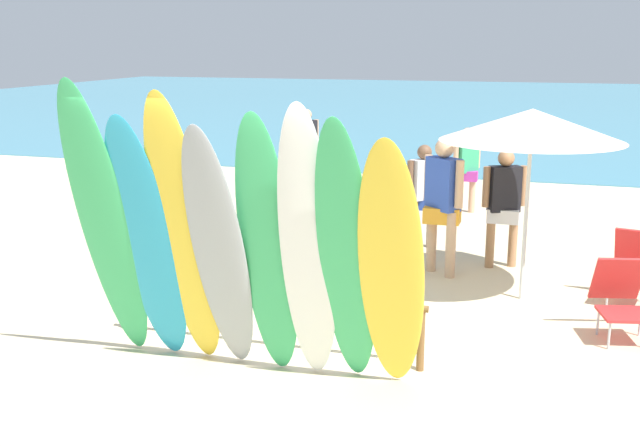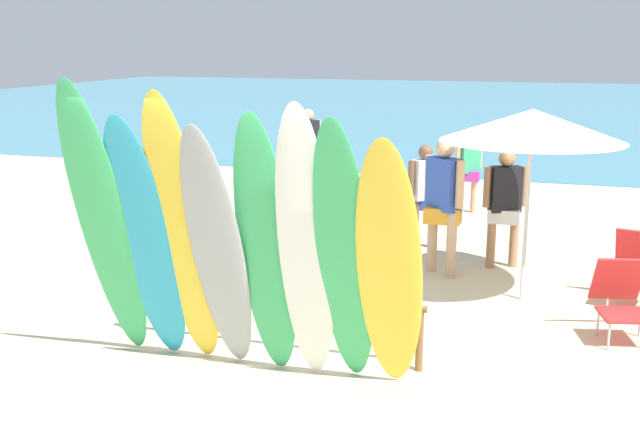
% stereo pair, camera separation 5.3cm
% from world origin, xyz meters
% --- Properties ---
extents(ground, '(60.00, 60.00, 0.00)m').
position_xyz_m(ground, '(0.00, 14.00, 0.00)').
color(ground, beige).
extents(ocean_water, '(60.00, 40.00, 0.02)m').
position_xyz_m(ocean_water, '(0.00, 30.10, 0.01)').
color(ocean_water, teal).
rests_on(ocean_water, ground).
extents(surfboard_rack, '(2.99, 0.07, 0.63)m').
position_xyz_m(surfboard_rack, '(0.00, 0.00, 0.50)').
color(surfboard_rack, brown).
rests_on(surfboard_rack, ground).
extents(surfboard_green_0, '(0.55, 1.06, 2.67)m').
position_xyz_m(surfboard_green_0, '(-1.26, -0.77, 1.34)').
color(surfboard_green_0, '#38B266').
rests_on(surfboard_green_0, ground).
extents(surfboard_teal_1, '(0.56, 0.88, 2.38)m').
position_xyz_m(surfboard_teal_1, '(-0.90, -0.69, 1.19)').
color(surfboard_teal_1, '#289EC6').
rests_on(surfboard_teal_1, ground).
extents(surfboard_yellow_2, '(0.54, 0.95, 2.58)m').
position_xyz_m(surfboard_yellow_2, '(-0.53, -0.70, 1.29)').
color(surfboard_yellow_2, yellow).
rests_on(surfboard_yellow_2, ground).
extents(surfboard_grey_3, '(0.50, 0.95, 2.33)m').
position_xyz_m(surfboard_grey_3, '(-0.20, -0.72, 1.17)').
color(surfboard_grey_3, '#999EA3').
rests_on(surfboard_grey_3, ground).
extents(surfboard_green_4, '(0.52, 0.78, 2.42)m').
position_xyz_m(surfboard_green_4, '(0.22, -0.66, 1.21)').
color(surfboard_green_4, '#38B266').
rests_on(surfboard_green_4, ground).
extents(surfboard_white_5, '(0.56, 0.91, 2.51)m').
position_xyz_m(surfboard_white_5, '(0.59, -0.70, 1.26)').
color(surfboard_white_5, white).
rests_on(surfboard_white_5, ground).
extents(surfboard_green_6, '(0.48, 0.97, 2.42)m').
position_xyz_m(surfboard_green_6, '(0.92, -0.70, 1.21)').
color(surfboard_green_6, '#38B266').
rests_on(surfboard_green_6, ground).
extents(surfboard_yellow_7, '(0.57, 0.96, 2.28)m').
position_xyz_m(surfboard_yellow_7, '(1.29, -0.69, 1.14)').
color(surfboard_yellow_7, yellow).
rests_on(surfboard_yellow_7, ground).
extents(beachgoer_strolling, '(0.54, 0.45, 1.75)m').
position_xyz_m(beachgoer_strolling, '(1.17, 3.02, 1.01)').
color(beachgoer_strolling, tan).
rests_on(beachgoer_strolling, ground).
extents(beachgoer_by_water, '(0.42, 0.43, 1.49)m').
position_xyz_m(beachgoer_by_water, '(1.06, 6.70, 0.86)').
color(beachgoer_by_water, tan).
rests_on(beachgoer_by_water, ground).
extents(beachgoer_near_rack, '(0.41, 0.45, 1.51)m').
position_xyz_m(beachgoer_near_rack, '(0.73, 4.18, 0.87)').
color(beachgoer_near_rack, brown).
rests_on(beachgoer_near_rack, ground).
extents(beachgoer_photographing, '(0.43, 0.54, 1.63)m').
position_xyz_m(beachgoer_photographing, '(-2.18, 7.74, 0.94)').
color(beachgoer_photographing, tan).
rests_on(beachgoer_photographing, ground).
extents(beachgoer_midbeach, '(0.54, 0.35, 1.56)m').
position_xyz_m(beachgoer_midbeach, '(1.89, 3.58, 0.90)').
color(beachgoer_midbeach, '#9E704C').
rests_on(beachgoer_midbeach, ground).
extents(beach_chair_red, '(0.65, 0.81, 0.81)m').
position_xyz_m(beach_chair_red, '(3.23, 1.44, 0.43)').
color(beach_chair_red, '#B7B7BC').
rests_on(beach_chair_red, ground).
extents(beach_chair_blue, '(0.63, 0.74, 0.83)m').
position_xyz_m(beach_chair_blue, '(3.44, 2.60, 0.43)').
color(beach_chair_blue, '#B7B7BC').
rests_on(beach_chair_blue, ground).
extents(beach_umbrella, '(2.04, 2.04, 2.20)m').
position_xyz_m(beach_umbrella, '(2.22, 2.32, 2.02)').
color(beach_umbrella, silver).
rests_on(beach_umbrella, ground).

